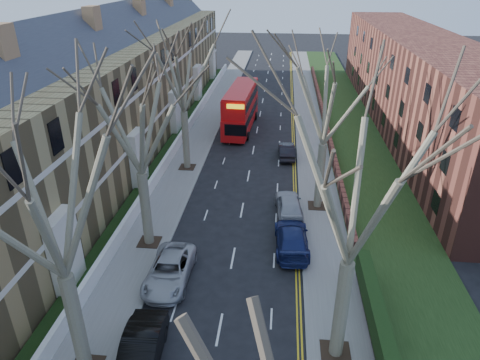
# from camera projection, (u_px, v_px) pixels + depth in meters

# --- Properties ---
(pavement_left) EXTENTS (3.00, 102.00, 0.12)m
(pavement_left) POSITION_uv_depth(u_px,v_px,m) (205.00, 128.00, 48.95)
(pavement_left) COLOR slate
(pavement_left) RESTS_ON ground
(pavement_right) EXTENTS (3.00, 102.00, 0.12)m
(pavement_right) POSITION_uv_depth(u_px,v_px,m) (311.00, 131.00, 47.87)
(pavement_right) COLOR slate
(pavement_right) RESTS_ON ground
(terrace_left) EXTENTS (9.70, 78.00, 13.60)m
(terrace_left) POSITION_uv_depth(u_px,v_px,m) (108.00, 98.00, 40.07)
(terrace_left) COLOR olive
(terrace_left) RESTS_ON ground
(flats_right) EXTENTS (13.97, 54.00, 10.00)m
(flats_right) POSITION_uv_depth(u_px,v_px,m) (414.00, 81.00, 48.22)
(flats_right) COLOR brown
(flats_right) RESTS_ON ground
(front_wall_left) EXTENTS (0.30, 78.00, 1.00)m
(front_wall_left) POSITION_uv_depth(u_px,v_px,m) (174.00, 149.00, 41.71)
(front_wall_left) COLOR white
(front_wall_left) RESTS_ON ground
(grass_verge_right) EXTENTS (6.00, 102.00, 0.06)m
(grass_verge_right) POSITION_uv_depth(u_px,v_px,m) (351.00, 132.00, 47.43)
(grass_verge_right) COLOR #1B3111
(grass_verge_right) RESTS_ON ground
(tree_left_mid) EXTENTS (10.50, 10.50, 14.71)m
(tree_left_mid) POSITION_uv_depth(u_px,v_px,m) (44.00, 183.00, 15.29)
(tree_left_mid) COLOR #6A634C
(tree_left_mid) RESTS_ON ground
(tree_left_far) EXTENTS (10.15, 10.15, 14.22)m
(tree_left_far) POSITION_uv_depth(u_px,v_px,m) (134.00, 109.00, 24.34)
(tree_left_far) COLOR #6A634C
(tree_left_far) RESTS_ON ground
(tree_left_dist) EXTENTS (10.50, 10.50, 14.71)m
(tree_left_dist) POSITION_uv_depth(u_px,v_px,m) (181.00, 62.00, 34.89)
(tree_left_dist) COLOR #6A634C
(tree_left_dist) RESTS_ON ground
(tree_right_mid) EXTENTS (10.50, 10.50, 14.71)m
(tree_right_mid) POSITION_uv_depth(u_px,v_px,m) (360.00, 173.00, 16.05)
(tree_right_mid) COLOR #6A634C
(tree_right_mid) RESTS_ON ground
(tree_right_far) EXTENTS (10.15, 10.15, 14.22)m
(tree_right_far) POSITION_uv_depth(u_px,v_px,m) (328.00, 88.00, 28.66)
(tree_right_far) COLOR #6A634C
(tree_right_far) RESTS_ON ground
(double_decker_bus) EXTENTS (3.26, 11.19, 4.62)m
(double_decker_bus) POSITION_uv_depth(u_px,v_px,m) (241.00, 109.00, 47.85)
(double_decker_bus) COLOR red
(double_decker_bus) RESTS_ON ground
(car_left_mid) EXTENTS (1.99, 4.95, 1.60)m
(car_left_mid) POSITION_uv_depth(u_px,v_px,m) (141.00, 352.00, 19.42)
(car_left_mid) COLOR black
(car_left_mid) RESTS_ON ground
(car_left_far) EXTENTS (2.40, 5.17, 1.44)m
(car_left_far) POSITION_uv_depth(u_px,v_px,m) (170.00, 270.00, 24.79)
(car_left_far) COLOR #A5A6AB
(car_left_far) RESTS_ON ground
(car_right_near) EXTENTS (2.38, 5.32, 1.51)m
(car_right_near) POSITION_uv_depth(u_px,v_px,m) (292.00, 238.00, 27.68)
(car_right_near) COLOR navy
(car_right_near) RESTS_ON ground
(car_right_mid) EXTENTS (2.33, 4.82, 1.59)m
(car_right_mid) POSITION_uv_depth(u_px,v_px,m) (289.00, 205.00, 31.50)
(car_right_mid) COLOR #9A9CA3
(car_right_mid) RESTS_ON ground
(car_right_far) EXTENTS (1.67, 4.23, 1.37)m
(car_right_far) POSITION_uv_depth(u_px,v_px,m) (287.00, 151.00, 41.14)
(car_right_far) COLOR black
(car_right_far) RESTS_ON ground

